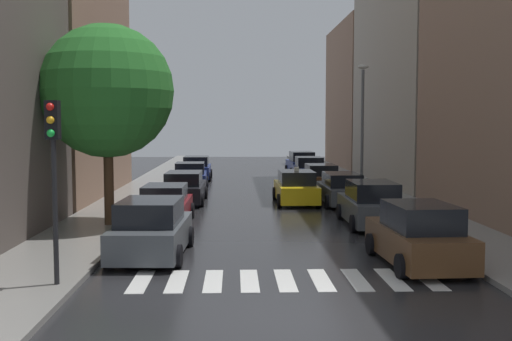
{
  "coord_description": "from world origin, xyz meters",
  "views": [
    {
      "loc": [
        -1.27,
        -11.62,
        3.92
      ],
      "look_at": [
        0.01,
        23.79,
        1.17
      ],
      "focal_mm": 42.45,
      "sensor_mm": 36.0,
      "label": 1
    }
  ],
  "objects_px": {
    "parked_car_left_second": "(165,205)",
    "parked_car_right_third": "(341,190)",
    "parked_car_left_third": "(184,188)",
    "parked_car_right_second": "(371,205)",
    "parked_car_left_fourth": "(190,177)",
    "parked_car_right_fifth": "(309,170)",
    "parked_car_left_nearest": "(151,230)",
    "parked_car_right_fourth": "(321,178)",
    "lamp_post_right": "(362,120)",
    "parked_car_right_sixth": "(301,164)",
    "street_tree_left": "(107,91)",
    "parked_car_left_fifth": "(197,169)",
    "taxi_midroad": "(296,188)",
    "traffic_light_left_corner": "(53,151)",
    "parked_car_right_nearest": "(419,237)"
  },
  "relations": [
    {
      "from": "parked_car_left_third",
      "to": "parked_car_right_third",
      "type": "distance_m",
      "value": 7.72
    },
    {
      "from": "parked_car_right_sixth",
      "to": "taxi_midroad",
      "type": "distance_m",
      "value": 16.93
    },
    {
      "from": "parked_car_left_second",
      "to": "parked_car_right_sixth",
      "type": "xyz_separation_m",
      "value": [
        7.86,
        22.67,
        0.1
      ]
    },
    {
      "from": "lamp_post_right",
      "to": "parked_car_right_fourth",
      "type": "bearing_deg",
      "value": 120.03
    },
    {
      "from": "parked_car_left_nearest",
      "to": "street_tree_left",
      "type": "height_order",
      "value": "street_tree_left"
    },
    {
      "from": "parked_car_right_nearest",
      "to": "taxi_midroad",
      "type": "height_order",
      "value": "taxi_midroad"
    },
    {
      "from": "parked_car_left_second",
      "to": "street_tree_left",
      "type": "bearing_deg",
      "value": 116.03
    },
    {
      "from": "parked_car_left_second",
      "to": "street_tree_left",
      "type": "xyz_separation_m",
      "value": [
        -1.99,
        -0.94,
        4.38
      ]
    },
    {
      "from": "parked_car_right_fifth",
      "to": "parked_car_right_sixth",
      "type": "distance_m",
      "value": 5.48
    },
    {
      "from": "parked_car_left_nearest",
      "to": "parked_car_right_nearest",
      "type": "xyz_separation_m",
      "value": [
        7.52,
        -1.4,
        0.01
      ]
    },
    {
      "from": "parked_car_left_nearest",
      "to": "parked_car_right_fourth",
      "type": "relative_size",
      "value": 1.07
    },
    {
      "from": "parked_car_left_fourth",
      "to": "lamp_post_right",
      "type": "xyz_separation_m",
      "value": [
        9.46,
        -4.19,
        3.37
      ]
    },
    {
      "from": "parked_car_right_fourth",
      "to": "parked_car_right_fifth",
      "type": "distance_m",
      "value": 5.68
    },
    {
      "from": "parked_car_right_third",
      "to": "parked_car_right_fifth",
      "type": "relative_size",
      "value": 1.15
    },
    {
      "from": "parked_car_right_fourth",
      "to": "lamp_post_right",
      "type": "relative_size",
      "value": 0.61
    },
    {
      "from": "parked_car_left_second",
      "to": "parked_car_right_third",
      "type": "xyz_separation_m",
      "value": [
        7.88,
        5.44,
        -0.0
      ]
    },
    {
      "from": "parked_car_left_third",
      "to": "parked_car_right_nearest",
      "type": "bearing_deg",
      "value": -150.49
    },
    {
      "from": "parked_car_right_fifth",
      "to": "parked_car_left_nearest",
      "type": "bearing_deg",
      "value": 162.35
    },
    {
      "from": "parked_car_left_third",
      "to": "parked_car_left_fifth",
      "type": "height_order",
      "value": "parked_car_left_fifth"
    },
    {
      "from": "parked_car_left_nearest",
      "to": "parked_car_right_fourth",
      "type": "xyz_separation_m",
      "value": [
        7.49,
        17.38,
        -0.07
      ]
    },
    {
      "from": "parked_car_left_third",
      "to": "parked_car_right_second",
      "type": "distance_m",
      "value": 10.45
    },
    {
      "from": "parked_car_left_fifth",
      "to": "parked_car_left_second",
      "type": "bearing_deg",
      "value": 179.57
    },
    {
      "from": "parked_car_right_nearest",
      "to": "taxi_midroad",
      "type": "xyz_separation_m",
      "value": [
        -2.04,
        13.14,
        -0.05
      ]
    },
    {
      "from": "parked_car_left_second",
      "to": "parked_car_left_fourth",
      "type": "relative_size",
      "value": 1.03
    },
    {
      "from": "parked_car_right_nearest",
      "to": "parked_car_right_fifth",
      "type": "bearing_deg",
      "value": -2.48
    },
    {
      "from": "parked_car_right_fourth",
      "to": "taxi_midroad",
      "type": "height_order",
      "value": "taxi_midroad"
    },
    {
      "from": "parked_car_left_third",
      "to": "parked_car_right_sixth",
      "type": "bearing_deg",
      "value": -24.63
    },
    {
      "from": "parked_car_left_fourth",
      "to": "lamp_post_right",
      "type": "bearing_deg",
      "value": -115.76
    },
    {
      "from": "parked_car_right_third",
      "to": "taxi_midroad",
      "type": "height_order",
      "value": "taxi_midroad"
    },
    {
      "from": "parked_car_left_fourth",
      "to": "parked_car_right_fifth",
      "type": "distance_m",
      "value": 8.94
    },
    {
      "from": "parked_car_right_nearest",
      "to": "parked_car_right_second",
      "type": "height_order",
      "value": "parked_car_right_nearest"
    },
    {
      "from": "parked_car_right_third",
      "to": "parked_car_right_fourth",
      "type": "xyz_separation_m",
      "value": [
        -0.13,
        6.07,
        0.0
      ]
    },
    {
      "from": "parked_car_left_third",
      "to": "parked_car_left_fifth",
      "type": "bearing_deg",
      "value": 1.18
    },
    {
      "from": "parked_car_right_second",
      "to": "traffic_light_left_corner",
      "type": "height_order",
      "value": "traffic_light_left_corner"
    },
    {
      "from": "parked_car_right_fourth",
      "to": "street_tree_left",
      "type": "bearing_deg",
      "value": 141.35
    },
    {
      "from": "parked_car_right_sixth",
      "to": "traffic_light_left_corner",
      "type": "relative_size",
      "value": 1.09
    },
    {
      "from": "parked_car_left_fifth",
      "to": "parked_car_right_sixth",
      "type": "xyz_separation_m",
      "value": [
        7.8,
        4.02,
        0.05
      ]
    },
    {
      "from": "parked_car_left_second",
      "to": "street_tree_left",
      "type": "distance_m",
      "value": 4.9
    },
    {
      "from": "parked_car_left_third",
      "to": "traffic_light_left_corner",
      "type": "xyz_separation_m",
      "value": [
        -1.7,
        -15.8,
        2.55
      ]
    },
    {
      "from": "parked_car_right_fifth",
      "to": "parked_car_left_third",
      "type": "bearing_deg",
      "value": 145.55
    },
    {
      "from": "parked_car_left_third",
      "to": "parked_car_left_fifth",
      "type": "distance_m",
      "value": 12.31
    },
    {
      "from": "parked_car_right_fifth",
      "to": "parked_car_right_sixth",
      "type": "height_order",
      "value": "parked_car_right_sixth"
    },
    {
      "from": "parked_car_right_nearest",
      "to": "street_tree_left",
      "type": "xyz_separation_m",
      "value": [
        -9.76,
        6.32,
        4.29
      ]
    },
    {
      "from": "parked_car_right_third",
      "to": "parked_car_right_fifth",
      "type": "xyz_separation_m",
      "value": [
        -0.12,
        11.75,
        0.06
      ]
    },
    {
      "from": "parked_car_left_fifth",
      "to": "parked_car_right_sixth",
      "type": "relative_size",
      "value": 0.92
    },
    {
      "from": "parked_car_left_third",
      "to": "parked_car_left_fourth",
      "type": "xyz_separation_m",
      "value": [
        -0.15,
        6.29,
        0.02
      ]
    },
    {
      "from": "parked_car_left_second",
      "to": "parked_car_right_third",
      "type": "distance_m",
      "value": 9.57
    },
    {
      "from": "parked_car_right_nearest",
      "to": "traffic_light_left_corner",
      "type": "bearing_deg",
      "value": 100.8
    },
    {
      "from": "parked_car_right_fifth",
      "to": "parked_car_right_third",
      "type": "bearing_deg",
      "value": -179.04
    },
    {
      "from": "parked_car_left_fifth",
      "to": "lamp_post_right",
      "type": "distance_m",
      "value": 14.31
    }
  ]
}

